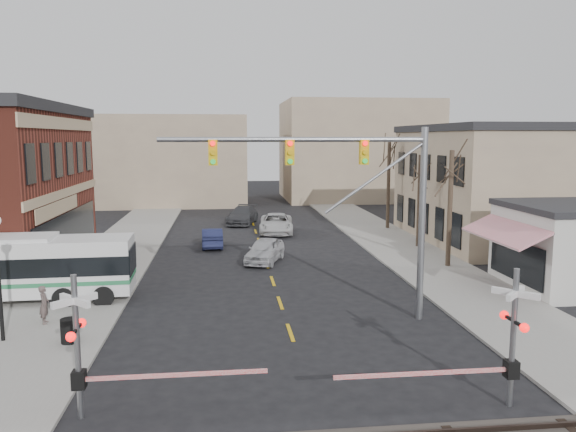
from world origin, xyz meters
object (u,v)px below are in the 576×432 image
object	(u,v)px
pedestrian_near	(44,305)
trash_bin	(69,331)
rr_crossing_west	(94,348)
car_a	(265,250)
pedestrian_far	(54,284)
car_b	(212,238)
transit_bus	(2,268)
traffic_signal_mast	(353,183)
car_d	(243,215)
rr_crossing_east	(498,340)
car_c	(276,224)

from	to	relation	value
pedestrian_near	trash_bin	bearing A→B (deg)	-154.04
rr_crossing_west	car_a	world-z (taller)	rr_crossing_west
rr_crossing_west	pedestrian_far	size ratio (longest dim) A/B	3.50
trash_bin	car_b	bearing A→B (deg)	75.22
pedestrian_near	transit_bus	bearing A→B (deg)	31.42
traffic_signal_mast	car_d	bearing A→B (deg)	97.55
rr_crossing_west	car_b	distance (m)	24.13
pedestrian_near	pedestrian_far	xyz separation A→B (m)	(-0.56, 3.24, 0.02)
car_b	transit_bus	bearing A→B (deg)	51.50
transit_bus	car_a	distance (m)	14.56
car_a	car_d	world-z (taller)	car_d
trash_bin	pedestrian_near	world-z (taller)	pedestrian_near
car_a	rr_crossing_east	bearing A→B (deg)	-55.82
trash_bin	car_d	world-z (taller)	car_d
rr_crossing_east	pedestrian_far	size ratio (longest dim) A/B	3.50
trash_bin	transit_bus	bearing A→B (deg)	127.08
pedestrian_far	transit_bus	bearing A→B (deg)	118.04
rr_crossing_west	car_b	size ratio (longest dim) A/B	1.40
transit_bus	car_d	size ratio (longest dim) A/B	2.22
trash_bin	car_d	distance (m)	29.66
pedestrian_near	pedestrian_far	size ratio (longest dim) A/B	0.98
trash_bin	car_a	xyz separation A→B (m)	(8.14, 13.15, 0.17)
car_a	pedestrian_far	world-z (taller)	pedestrian_far
pedestrian_far	car_b	bearing A→B (deg)	5.45
traffic_signal_mast	pedestrian_far	distance (m)	14.46
traffic_signal_mast	car_c	bearing A→B (deg)	92.83
traffic_signal_mast	car_c	world-z (taller)	traffic_signal_mast
transit_bus	car_a	xyz separation A→B (m)	(12.53, 7.34, -0.95)
car_a	car_d	size ratio (longest dim) A/B	0.83
rr_crossing_east	car_b	distance (m)	26.05
rr_crossing_west	pedestrian_near	bearing A→B (deg)	115.23
pedestrian_near	pedestrian_far	world-z (taller)	pedestrian_far
car_d	pedestrian_near	size ratio (longest dim) A/B	3.35
traffic_signal_mast	pedestrian_near	world-z (taller)	traffic_signal_mast
car_b	car_c	bearing A→B (deg)	-135.84
car_a	transit_bus	bearing A→B (deg)	-130.26
trash_bin	car_b	xyz separation A→B (m)	(4.84, 18.35, 0.09)
car_d	trash_bin	bearing A→B (deg)	-90.33
rr_crossing_east	car_c	world-z (taller)	rr_crossing_east
transit_bus	pedestrian_near	distance (m)	4.55
trash_bin	car_d	size ratio (longest dim) A/B	0.17
trash_bin	car_d	bearing A→B (deg)	75.76
car_a	car_b	world-z (taller)	car_a
rr_crossing_east	car_c	size ratio (longest dim) A/B	1.01
car_c	car_d	xyz separation A→B (m)	(-2.51, 5.20, -0.01)
car_d	traffic_signal_mast	bearing A→B (deg)	-68.54
trash_bin	car_b	distance (m)	18.98
car_b	trash_bin	bearing A→B (deg)	73.08
rr_crossing_west	car_c	size ratio (longest dim) A/B	1.01
transit_bus	rr_crossing_east	xyz separation A→B (m)	(17.66, -12.07, 0.28)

